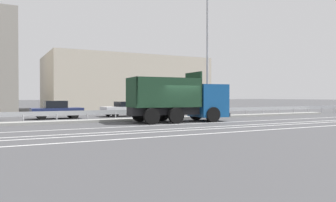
{
  "coord_description": "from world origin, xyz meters",
  "views": [
    {
      "loc": [
        -10.95,
        -19.24,
        1.77
      ],
      "look_at": [
        0.16,
        1.75,
        1.44
      ],
      "focal_mm": 35.0,
      "sensor_mm": 36.0,
      "label": 1
    }
  ],
  "objects_px": {
    "street_lamp_1": "(208,51)",
    "parked_car_4": "(125,109)",
    "parked_car_3": "(57,110)",
    "dump_truck": "(190,103)",
    "median_road_sign": "(193,101)"
  },
  "relations": [
    {
      "from": "dump_truck",
      "to": "parked_car_4",
      "type": "relative_size",
      "value": 1.77
    },
    {
      "from": "median_road_sign",
      "to": "parked_car_4",
      "type": "relative_size",
      "value": 0.65
    },
    {
      "from": "parked_car_3",
      "to": "street_lamp_1",
      "type": "bearing_deg",
      "value": 64.86
    },
    {
      "from": "parked_car_3",
      "to": "parked_car_4",
      "type": "height_order",
      "value": "parked_car_3"
    },
    {
      "from": "dump_truck",
      "to": "parked_car_3",
      "type": "height_order",
      "value": "dump_truck"
    },
    {
      "from": "median_road_sign",
      "to": "parked_car_3",
      "type": "distance_m",
      "value": 10.91
    },
    {
      "from": "median_road_sign",
      "to": "parked_car_4",
      "type": "height_order",
      "value": "median_road_sign"
    },
    {
      "from": "median_road_sign",
      "to": "parked_car_4",
      "type": "bearing_deg",
      "value": 124.73
    },
    {
      "from": "dump_truck",
      "to": "street_lamp_1",
      "type": "bearing_deg",
      "value": 129.6
    },
    {
      "from": "dump_truck",
      "to": "parked_car_4",
      "type": "xyz_separation_m",
      "value": [
        -1.9,
        7.95,
        -0.65
      ]
    },
    {
      "from": "street_lamp_1",
      "to": "median_road_sign",
      "type": "bearing_deg",
      "value": 170.96
    },
    {
      "from": "median_road_sign",
      "to": "street_lamp_1",
      "type": "bearing_deg",
      "value": -9.04
    },
    {
      "from": "median_road_sign",
      "to": "parked_car_3",
      "type": "bearing_deg",
      "value": 153.16
    },
    {
      "from": "dump_truck",
      "to": "median_road_sign",
      "type": "bearing_deg",
      "value": 147.42
    },
    {
      "from": "street_lamp_1",
      "to": "parked_car_4",
      "type": "xyz_separation_m",
      "value": [
        -5.1,
        5.64,
        -4.79
      ]
    }
  ]
}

